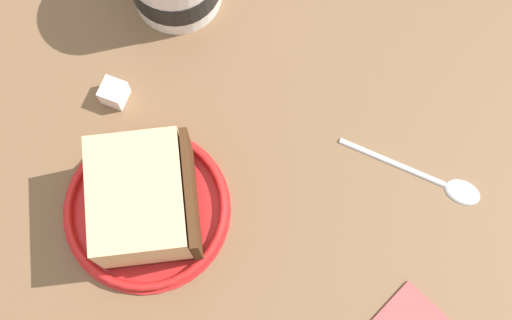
% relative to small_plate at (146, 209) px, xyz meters
% --- Properties ---
extents(ground_plane, '(1.38, 1.38, 0.03)m').
position_rel_small_plate_xyz_m(ground_plane, '(0.07, -0.03, -0.02)').
color(ground_plane, brown).
extents(small_plate, '(0.13, 0.13, 0.01)m').
position_rel_small_plate_xyz_m(small_plate, '(0.00, 0.00, 0.00)').
color(small_plate, red).
rests_on(small_plate, ground_plane).
extents(cake_slice, '(0.11, 0.12, 0.06)m').
position_rel_small_plate_xyz_m(cake_slice, '(0.00, -0.00, 0.03)').
color(cake_slice, '#472814').
rests_on(cake_slice, small_plate).
extents(teaspoon, '(0.06, 0.12, 0.01)m').
position_rel_small_plate_xyz_m(teaspoon, '(0.19, -0.15, -0.00)').
color(teaspoon, silver).
rests_on(teaspoon, ground_plane).
extents(sugar_cube, '(0.03, 0.03, 0.02)m').
position_rel_small_plate_xyz_m(sugar_cube, '(0.05, 0.09, 0.00)').
color(sugar_cube, white).
rests_on(sugar_cube, ground_plane).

